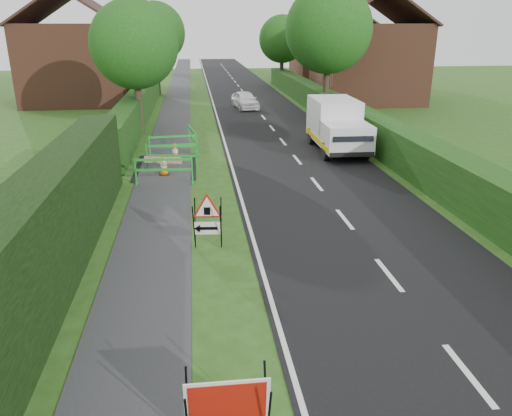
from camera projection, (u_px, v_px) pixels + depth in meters
ground at (290, 305)px, 10.20m from camera, size 120.00×120.00×0.00m
road_surface at (243, 92)px, 43.10m from camera, size 6.00×90.00×0.02m
footpath at (179, 93)px, 42.46m from camera, size 2.00×90.00×0.02m
hedge_west_near at (35, 322)px, 9.62m from camera, size 1.10×18.00×2.50m
hedge_west_far at (141, 120)px, 30.12m from camera, size 1.00×24.00×1.80m
hedge_east at (355, 136)px, 25.86m from camera, size 1.20×50.00×1.50m
house_west at (77, 62)px, 36.00m from camera, size 7.50×7.40×7.88m
house_east_a at (367, 61)px, 36.56m from camera, size 7.50×7.40×7.88m
house_east_b at (330, 52)px, 49.72m from camera, size 7.50×7.40×7.88m
tree_nw at (134, 45)px, 24.90m from camera, size 4.40×4.40×6.70m
tree_ne at (329, 29)px, 29.66m from camera, size 5.20×5.20×7.79m
tree_fw at (155, 33)px, 39.68m from camera, size 4.80×4.80×7.24m
tree_fe at (282, 39)px, 44.89m from camera, size 4.20×4.20×6.33m
red_rect_sign at (228, 405)px, 6.74m from camera, size 1.16×0.70×0.97m
triangle_sign at (206, 217)px, 12.51m from camera, size 0.93×0.93×1.24m
works_van at (337, 124)px, 22.44m from camera, size 2.08×4.99×2.25m
traffic_cone_0 at (356, 146)px, 22.03m from camera, size 0.38×0.38×0.79m
traffic_cone_1 at (346, 143)px, 22.53m from camera, size 0.38×0.38×0.79m
traffic_cone_2 at (321, 131)px, 25.00m from camera, size 0.38×0.38×0.79m
traffic_cone_3 at (164, 165)px, 18.97m from camera, size 0.38×0.38×0.79m
traffic_cone_4 at (175, 150)px, 21.16m from camera, size 0.38×0.38×0.79m
ped_barrier_0 at (164, 168)px, 17.73m from camera, size 2.08×0.48×1.00m
ped_barrier_1 at (172, 154)px, 19.64m from camera, size 2.09×0.67×1.00m
ped_barrier_2 at (173, 143)px, 21.40m from camera, size 2.08×0.54×1.00m
ped_barrier_3 at (192, 137)px, 22.68m from camera, size 0.65×2.09×1.00m
redwhite_plank at (164, 171)px, 19.59m from camera, size 1.47×0.38×0.25m
hatchback_car at (245, 100)px, 34.13m from camera, size 1.87×3.61×1.17m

